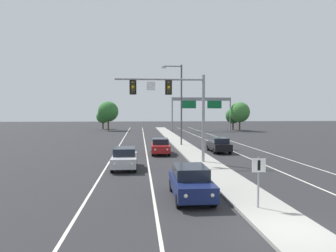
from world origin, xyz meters
name	(u,v)px	position (x,y,z in m)	size (l,w,h in m)	color
ground_plane	(292,233)	(0.00, 0.00, 0.00)	(260.00, 260.00, 0.00)	#28282B
median_island	(198,157)	(0.00, 18.00, 0.07)	(2.40, 110.00, 0.15)	#9E9B93
lane_stripe_oncoming_center	(146,150)	(-4.70, 25.00, 0.00)	(0.14, 100.00, 0.01)	silver
lane_stripe_receding_center	(227,149)	(4.70, 25.00, 0.00)	(0.14, 100.00, 0.01)	silver
edge_stripe_left	(117,150)	(-8.00, 25.00, 0.00)	(0.14, 100.00, 0.01)	silver
edge_stripe_right	(255,149)	(8.00, 25.00, 0.00)	(0.14, 100.00, 0.01)	silver
overhead_signal_mast	(175,99)	(-2.46, 15.21, 5.34)	(7.39, 0.44, 7.20)	gray
median_sign_post	(259,175)	(-0.28, 2.53, 1.59)	(0.60, 0.10, 2.20)	gray
street_lamp_median	(180,100)	(-0.41, 28.48, 5.79)	(2.58, 0.28, 10.00)	#4C4C51
car_oncoming_navy	(191,182)	(-2.86, 4.81, 0.82)	(1.82, 4.47, 1.58)	#141E4C
car_oncoming_silver	(125,158)	(-6.53, 13.27, 0.82)	(1.82, 4.47, 1.58)	#B7B7BC
car_oncoming_red	(160,146)	(-3.30, 21.27, 0.82)	(1.92, 4.51, 1.58)	maroon
car_receding_black	(219,145)	(2.95, 22.01, 0.82)	(1.84, 4.48, 1.58)	black
highway_sign_gantry	(202,103)	(8.20, 57.90, 6.16)	(13.28, 0.42, 7.50)	gray
tree_far_left_a	(103,117)	(-14.54, 68.81, 3.07)	(3.26, 3.26, 4.72)	#4C3823
tree_far_left_b	(108,112)	(-12.55, 61.90, 4.36)	(4.61, 4.61, 6.67)	#4C3823
tree_far_right_c	(240,112)	(16.68, 57.35, 4.22)	(4.47, 4.47, 6.46)	#4C3823
tree_far_right_a	(233,116)	(16.45, 61.55, 3.28)	(3.48, 3.48, 5.03)	#4C3823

